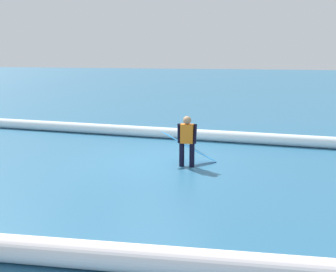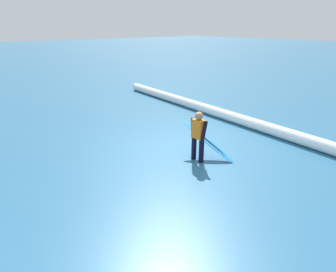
% 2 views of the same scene
% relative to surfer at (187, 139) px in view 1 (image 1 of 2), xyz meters
% --- Properties ---
extents(ground_plane, '(131.40, 131.40, 0.00)m').
position_rel_surfer_xyz_m(ground_plane, '(0.91, -0.30, -0.77)').
color(ground_plane, '#296388').
extents(surfer, '(0.52, 0.22, 1.39)m').
position_rel_surfer_xyz_m(surfer, '(0.00, 0.00, 0.00)').
color(surfer, black).
rests_on(surfer, ground_plane).
extents(surfboard, '(1.63, 0.76, 0.96)m').
position_rel_surfer_xyz_m(surfboard, '(0.01, -0.39, -0.31)').
color(surfboard, '#268CE5').
rests_on(surfboard, ground_plane).
extents(wave_crest_foreground, '(17.14, 1.51, 0.39)m').
position_rel_surfer_xyz_m(wave_crest_foreground, '(0.30, -3.39, -0.58)').
color(wave_crest_foreground, white).
rests_on(wave_crest_foreground, ground_plane).
extents(wave_crest_midground, '(21.00, 1.90, 0.41)m').
position_rel_surfer_xyz_m(wave_crest_midground, '(1.26, 5.54, -0.57)').
color(wave_crest_midground, white).
rests_on(wave_crest_midground, ground_plane).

